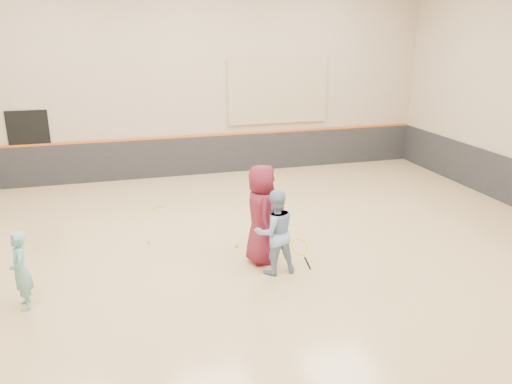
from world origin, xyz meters
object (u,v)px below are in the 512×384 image
object	(u,v)px
girl	(21,271)
spare_racket	(159,206)
instructor	(275,232)
young_man	(261,214)

from	to	relation	value
girl	spare_racket	distance (m)	4.86
instructor	spare_racket	world-z (taller)	instructor
girl	instructor	world-z (taller)	instructor
instructor	spare_racket	size ratio (longest dim) A/B	2.16
instructor	young_man	world-z (taller)	young_man
girl	instructor	bearing A→B (deg)	80.72
girl	young_man	bearing A→B (deg)	87.90
girl	young_man	distance (m)	4.24
young_man	spare_racket	distance (m)	3.97
girl	spare_racket	size ratio (longest dim) A/B	1.77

